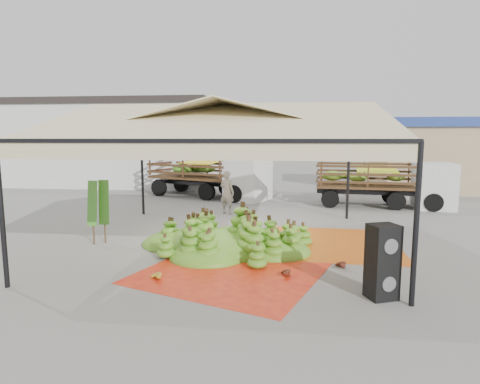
# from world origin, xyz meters

# --- Properties ---
(ground) EXTENTS (90.00, 90.00, 0.00)m
(ground) POSITION_xyz_m (0.00, 0.00, 0.00)
(ground) COLOR slate
(ground) RESTS_ON ground
(canopy_tent) EXTENTS (8.10, 8.10, 4.00)m
(canopy_tent) POSITION_xyz_m (0.00, 0.00, 3.30)
(canopy_tent) COLOR black
(canopy_tent) RESTS_ON ground
(building_white) EXTENTS (14.30, 6.30, 5.40)m
(building_white) POSITION_xyz_m (-10.00, 14.00, 2.71)
(building_white) COLOR silver
(building_white) RESTS_ON ground
(building_tan) EXTENTS (6.30, 5.30, 4.10)m
(building_tan) POSITION_xyz_m (10.00, 13.00, 2.07)
(building_tan) COLOR tan
(building_tan) RESTS_ON ground
(tarp_left) EXTENTS (4.85, 4.74, 0.01)m
(tarp_left) POSITION_xyz_m (0.47, -2.54, 0.01)
(tarp_left) COLOR #E24215
(tarp_left) RESTS_ON ground
(tarp_right) EXTENTS (3.86, 4.03, 0.01)m
(tarp_right) POSITION_xyz_m (3.05, 0.27, 0.01)
(tarp_right) COLOR #D06513
(tarp_right) RESTS_ON ground
(banana_heap) EXTENTS (5.80, 5.13, 1.07)m
(banana_heap) POSITION_xyz_m (0.08, -0.65, 0.54)
(banana_heap) COLOR #42831B
(banana_heap) RESTS_ON ground
(hand_yellow_a) EXTENTS (0.48, 0.42, 0.18)m
(hand_yellow_a) POSITION_xyz_m (1.51, -1.46, 0.09)
(hand_yellow_a) COLOR gold
(hand_yellow_a) RESTS_ON ground
(hand_yellow_b) EXTENTS (0.60, 0.60, 0.21)m
(hand_yellow_b) POSITION_xyz_m (-1.15, -3.27, 0.11)
(hand_yellow_b) COLOR #B68424
(hand_yellow_b) RESTS_ON ground
(hand_red_a) EXTENTS (0.58, 0.51, 0.23)m
(hand_red_a) POSITION_xyz_m (2.91, -2.00, 0.11)
(hand_red_a) COLOR #5F2415
(hand_red_a) RESTS_ON ground
(hand_red_b) EXTENTS (0.55, 0.47, 0.23)m
(hand_red_b) POSITION_xyz_m (1.61, -2.70, 0.11)
(hand_red_b) COLOR #542113
(hand_red_b) RESTS_ON ground
(hand_green) EXTENTS (0.49, 0.46, 0.18)m
(hand_green) POSITION_xyz_m (1.11, -1.23, 0.09)
(hand_green) COLOR #5C851B
(hand_green) RESTS_ON ground
(hanging_bunches) EXTENTS (3.24, 0.24, 0.20)m
(hanging_bunches) POSITION_xyz_m (-0.17, -0.34, 2.62)
(hanging_bunches) COLOR #397418
(hanging_bunches) RESTS_ON ground
(speaker_stack) EXTENTS (0.65, 0.62, 1.44)m
(speaker_stack) POSITION_xyz_m (3.52, -3.70, 0.72)
(speaker_stack) COLOR black
(speaker_stack) RESTS_ON ground
(banana_leaves) EXTENTS (0.96, 1.36, 3.70)m
(banana_leaves) POSITION_xyz_m (-3.70, -0.41, 0.00)
(banana_leaves) COLOR #2C7E21
(banana_leaves) RESTS_ON ground
(vendor) EXTENTS (0.75, 0.64, 1.74)m
(vendor) POSITION_xyz_m (-0.66, 4.44, 0.87)
(vendor) COLOR gray
(vendor) RESTS_ON ground
(truck_left) EXTENTS (6.65, 4.40, 2.17)m
(truck_left) POSITION_xyz_m (-2.05, 8.81, 1.34)
(truck_left) COLOR #4F391A
(truck_left) RESTS_ON ground
(truck_right) EXTENTS (5.89, 2.54, 1.96)m
(truck_right) POSITION_xyz_m (6.19, 6.93, 1.21)
(truck_right) COLOR #52351B
(truck_right) RESTS_ON ground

